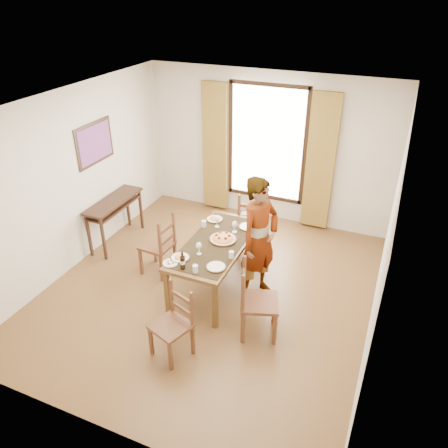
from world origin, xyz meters
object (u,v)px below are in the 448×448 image
at_px(console_table, 114,206).
at_px(man, 259,240).
at_px(dining_table, 216,246).
at_px(pasta_platter, 223,237).

xyz_separation_m(console_table, man, (2.69, -0.41, 0.22)).
bearing_deg(dining_table, console_table, 167.07).
bearing_deg(man, dining_table, 119.45).
relative_size(console_table, dining_table, 0.68).
xyz_separation_m(console_table, dining_table, (2.07, -0.48, 0.00)).
bearing_deg(man, console_table, 104.77).
relative_size(dining_table, man, 0.98).
height_order(console_table, man, man).
xyz_separation_m(dining_table, pasta_platter, (0.07, 0.09, 0.12)).
height_order(console_table, pasta_platter, pasta_platter).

